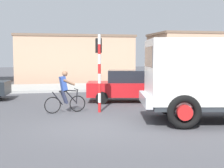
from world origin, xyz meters
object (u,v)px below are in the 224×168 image
(cyclist, at_px, (65,92))
(car_white_mid, at_px, (128,86))
(traffic_light_pole, at_px, (99,62))
(truck_foreground, at_px, (221,75))

(cyclist, relative_size, car_white_mid, 0.40)
(traffic_light_pole, relative_size, car_white_mid, 0.75)
(cyclist, distance_m, traffic_light_pole, 1.86)
(truck_foreground, bearing_deg, car_white_mid, 109.72)
(truck_foreground, height_order, car_white_mid, truck_foreground)
(truck_foreground, distance_m, traffic_light_pole, 4.82)
(traffic_light_pole, bearing_deg, truck_foreground, -35.74)
(car_white_mid, bearing_deg, cyclist, -141.92)
(traffic_light_pole, distance_m, car_white_mid, 3.55)
(truck_foreground, xyz_separation_m, cyclist, (-5.31, 2.91, -0.80))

